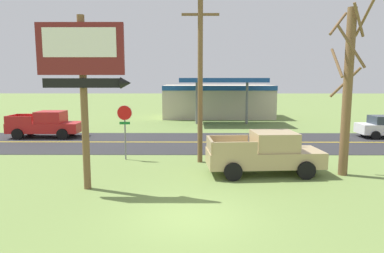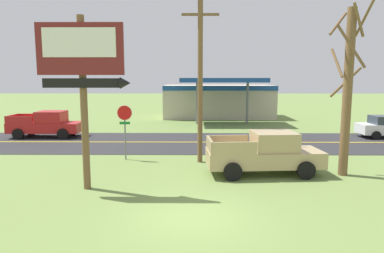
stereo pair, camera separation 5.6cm
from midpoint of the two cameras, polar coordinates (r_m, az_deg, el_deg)
The scene contains 10 objects.
ground_plane at distance 11.48m, azimuth -0.24°, elevation -14.56°, with size 180.00×180.00×0.00m, color olive.
road_asphalt at distance 24.01m, azimuth 0.18°, elevation -2.59°, with size 140.00×8.00×0.02m, color #2B2B2D.
road_centre_line at distance 24.01m, azimuth 0.18°, elevation -2.56°, with size 126.00×0.20×0.01m, color gold.
motel_sign at distance 14.00m, azimuth -17.26°, elevation 9.00°, with size 3.51×0.54×6.74m.
stop_sign at distance 19.02m, azimuth -10.84°, elevation 0.64°, with size 0.80×0.08×2.95m.
utility_pole at distance 17.97m, azimuth 1.44°, elevation 9.04°, with size 2.09×0.26×8.83m.
bare_tree at distance 16.97m, azimuth 24.18°, elevation 5.82°, with size 1.82×1.73×8.10m.
gas_station at distance 39.20m, azimuth 4.38°, elevation 4.32°, with size 12.00×11.50×4.40m.
pickup_tan_parked_on_lawn at distance 16.39m, azimuth 11.97°, elevation -4.32°, with size 5.33×2.53×1.96m.
pickup_red_on_road at distance 28.09m, azimuth -22.60°, elevation 0.31°, with size 5.20×2.24×1.96m.
Camera 2 is at (0.17, -10.61, 4.39)m, focal length 32.63 mm.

